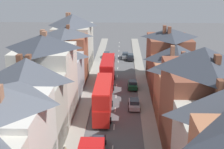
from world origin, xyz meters
The scene contains 14 objects.
pavement_left centered at (-5.10, 38.00, 0.07)m, with size 2.20×104.00×0.14m, color gray.
pavement_right centered at (5.10, 38.00, 0.07)m, with size 2.20×104.00×0.14m, color gray.
centre_line_dashes centered at (0.00, 36.00, 0.01)m, with size 0.14×97.80×0.01m.
terrace_row_left centered at (-10.19, 22.78, 5.98)m, with size 8.00×72.66×13.98m.
terrace_row_right centered at (10.19, 16.86, 5.98)m, with size 8.00×62.45×13.75m.
double_decker_bus_lead centered at (-1.81, 42.12, 2.82)m, with size 2.74×10.80×5.30m.
double_decker_bus_mid_street centered at (-1.81, 28.08, 2.82)m, with size 2.74×10.80×5.30m.
car_near_blue centered at (-1.80, 17.84, 0.82)m, with size 1.90×3.86×1.64m.
car_parked_left_a centered at (3.10, 30.75, 0.81)m, with size 1.90×4.00×1.61m.
car_parked_right_a centered at (-1.80, 61.44, 0.83)m, with size 1.90×4.60×1.65m.
car_mid_black centered at (1.80, 63.14, 0.84)m, with size 1.90×4.14×1.68m.
car_mid_white centered at (-3.10, 63.76, 0.80)m, with size 1.90×4.08×1.58m.
car_far_grey centered at (3.10, 61.86, 0.80)m, with size 1.90×4.53×1.57m.
car_parked_right_b centered at (3.10, 40.15, 0.85)m, with size 1.90×3.98×1.69m.
Camera 1 is at (1.15, -16.33, 20.64)m, focal length 50.00 mm.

